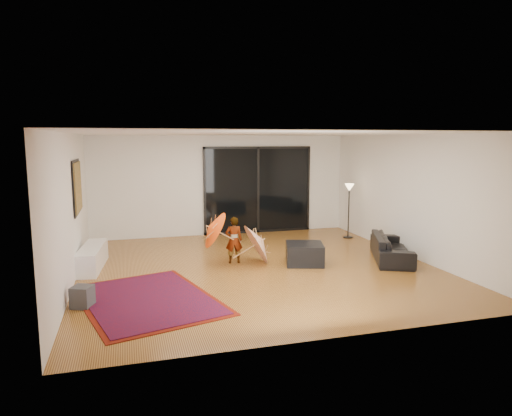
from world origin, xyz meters
name	(u,v)px	position (x,y,z in m)	size (l,w,h in m)	color
floor	(258,267)	(0.00, 0.00, 0.00)	(7.00, 7.00, 0.00)	#A9722E
ceiling	(258,134)	(0.00, 0.00, 2.70)	(7.00, 7.00, 0.00)	white
wall_back	(222,185)	(0.00, 3.50, 1.35)	(7.00, 7.00, 0.00)	silver
wall_front	(335,238)	(0.00, -3.50, 1.35)	(7.00, 7.00, 0.00)	silver
wall_left	(71,209)	(-3.50, 0.00, 1.35)	(7.00, 7.00, 0.00)	silver
wall_right	(410,196)	(3.50, 0.00, 1.35)	(7.00, 7.00, 0.00)	silver
sliding_door	(258,190)	(1.00, 3.47, 1.20)	(3.06, 0.07, 2.40)	black
painting	(77,187)	(-3.46, 1.00, 1.65)	(0.04, 1.28, 1.08)	black
media_console	(92,257)	(-3.25, 0.88, 0.22)	(0.40, 1.60, 0.44)	white
speaker	(82,297)	(-3.25, -1.39, 0.17)	(0.29, 0.29, 0.33)	#424244
persian_rug	(147,299)	(-2.27, -1.35, 0.01)	(2.61, 3.16, 0.02)	#5F1308
sofa	(392,248)	(2.95, -0.22, 0.27)	(1.84, 0.72, 0.54)	black
ottoman	(305,254)	(1.01, 0.00, 0.22)	(0.76, 0.76, 0.43)	black
floor_lamp	(349,195)	(3.10, 2.09, 1.14)	(0.25, 0.25, 1.44)	black
child	(234,240)	(-0.39, 0.48, 0.49)	(0.36, 0.24, 0.99)	#999999
parasol_orange	(208,231)	(-0.94, 0.43, 0.73)	(0.55, 0.81, 0.86)	#FB4E0D
parasol_white	(263,239)	(0.21, 0.33, 0.50)	(0.61, 0.92, 0.96)	white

